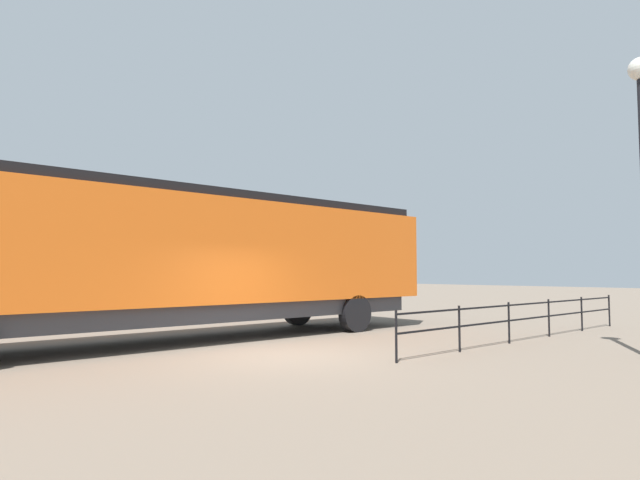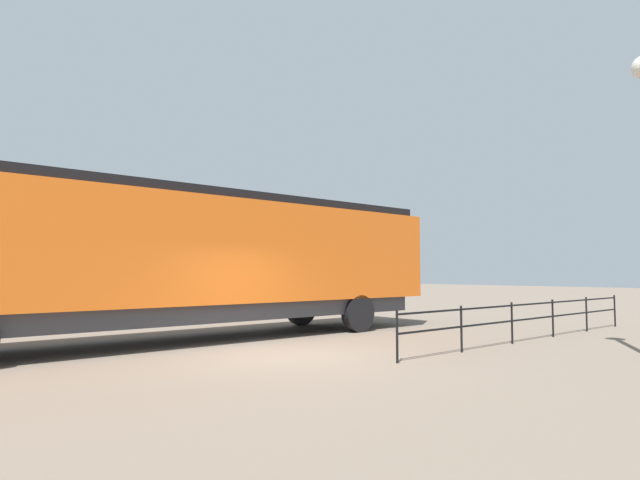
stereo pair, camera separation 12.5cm
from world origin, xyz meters
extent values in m
plane|color=#756656|center=(0.00, 0.00, 0.00)|extent=(120.00, 120.00, 0.00)
cube|color=orange|center=(-3.59, -0.61, 2.32)|extent=(3.06, 15.34, 2.64)
cube|color=black|center=(-3.59, 5.76, 1.92)|extent=(2.94, 2.61, 1.85)
cube|color=black|center=(-3.59, -0.61, 3.76)|extent=(2.76, 14.72, 0.24)
cube|color=#38383D|center=(-3.59, -0.61, 0.78)|extent=(2.76, 14.11, 0.45)
cylinder|color=black|center=(-4.97, 4.30, 0.55)|extent=(0.30, 1.10, 1.10)
cylinder|color=black|center=(-2.21, 4.30, 0.55)|extent=(0.30, 1.10, 1.10)
cube|color=black|center=(2.14, 6.48, 0.95)|extent=(0.04, 10.74, 0.04)
cube|color=black|center=(2.14, 6.48, 0.57)|extent=(0.04, 10.74, 0.04)
cylinder|color=black|center=(2.14, 1.11, 0.52)|extent=(0.05, 0.05, 1.03)
cylinder|color=black|center=(2.14, 3.25, 0.52)|extent=(0.05, 0.05, 1.03)
cylinder|color=black|center=(2.14, 5.40, 0.52)|extent=(0.05, 0.05, 1.03)
cylinder|color=black|center=(2.14, 7.55, 0.52)|extent=(0.05, 0.05, 1.03)
cylinder|color=black|center=(2.14, 9.70, 0.52)|extent=(0.05, 0.05, 1.03)
cylinder|color=black|center=(2.14, 11.85, 0.52)|extent=(0.05, 0.05, 1.03)
camera|label=1|loc=(8.97, -6.82, 1.77)|focal=29.30mm
camera|label=2|loc=(9.05, -6.73, 1.77)|focal=29.30mm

